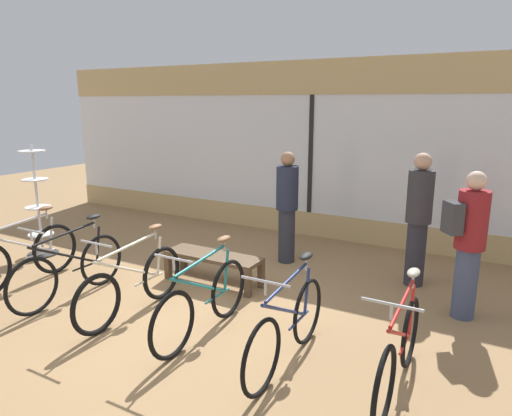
% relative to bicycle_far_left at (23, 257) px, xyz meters
% --- Properties ---
extents(ground_plane, '(24.00, 24.00, 0.00)m').
position_rel_bicycle_far_left_xyz_m(ground_plane, '(2.51, 0.25, -0.40)').
color(ground_plane, '#99754C').
extents(shop_back_wall, '(12.00, 0.08, 3.20)m').
position_rel_bicycle_far_left_xyz_m(shop_back_wall, '(2.51, 4.16, 1.24)').
color(shop_back_wall, tan).
rests_on(shop_back_wall, ground_plane).
extents(bicycle_far_left, '(0.46, 1.78, 1.05)m').
position_rel_bicycle_far_left_xyz_m(bicycle_far_left, '(0.00, 0.00, 0.00)').
color(bicycle_far_left, black).
rests_on(bicycle_far_left, ground_plane).
extents(bicycle_left, '(0.46, 1.76, 1.04)m').
position_rel_bicycle_far_left_xyz_m(bicycle_left, '(0.94, 0.01, -0.01)').
color(bicycle_left, black).
rests_on(bicycle_left, ground_plane).
extents(bicycle_center_left, '(0.46, 1.75, 1.02)m').
position_rel_bicycle_far_left_xyz_m(bicycle_center_left, '(1.97, 0.06, -0.02)').
color(bicycle_center_left, black).
rests_on(bicycle_center_left, ground_plane).
extents(bicycle_center_right, '(0.46, 1.71, 1.03)m').
position_rel_bicycle_far_left_xyz_m(bicycle_center_right, '(2.99, 0.06, -0.01)').
color(bicycle_center_right, black).
rests_on(bicycle_center_right, ground_plane).
extents(bicycle_right, '(0.46, 1.70, 1.03)m').
position_rel_bicycle_far_left_xyz_m(bicycle_right, '(4.03, -0.02, -0.01)').
color(bicycle_right, black).
rests_on(bicycle_right, ground_plane).
extents(bicycle_far_right, '(0.46, 1.68, 1.02)m').
position_rel_bicycle_far_left_xyz_m(bicycle_far_right, '(5.05, 0.06, -0.02)').
color(bicycle_far_right, black).
rests_on(bicycle_far_right, ground_plane).
extents(accessory_rack, '(0.48, 0.48, 1.82)m').
position_rel_bicycle_far_left_xyz_m(accessory_rack, '(-0.91, 0.95, 0.34)').
color(accessory_rack, '#333333').
rests_on(accessory_rack, ground_plane).
extents(display_bench, '(1.40, 0.44, 0.42)m').
position_rel_bicycle_far_left_xyz_m(display_bench, '(2.26, 1.31, -0.05)').
color(display_bench, brown).
rests_on(display_bench, ground_plane).
extents(customer_near_rack, '(0.56, 0.52, 1.74)m').
position_rel_bicycle_far_left_xyz_m(customer_near_rack, '(5.39, 1.87, 0.54)').
color(customer_near_rack, '#424C6B').
rests_on(customer_near_rack, ground_plane).
extents(customer_by_window, '(0.34, 0.48, 1.83)m').
position_rel_bicycle_far_left_xyz_m(customer_by_window, '(4.71, 2.64, 0.59)').
color(customer_by_window, '#2D2D38').
rests_on(customer_by_window, ground_plane).
extents(customer_mid_floor, '(0.44, 0.44, 1.74)m').
position_rel_bicycle_far_left_xyz_m(customer_mid_floor, '(2.77, 2.61, 0.52)').
color(customer_mid_floor, '#2D2D38').
rests_on(customer_mid_floor, ground_plane).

